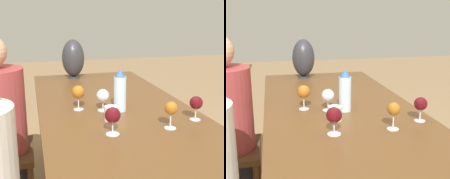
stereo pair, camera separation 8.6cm
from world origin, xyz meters
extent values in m
cube|color=brown|center=(0.00, 0.00, 0.74)|extent=(2.58, 0.94, 0.04)
cylinder|color=brown|center=(1.19, -0.37, 0.36)|extent=(0.07, 0.07, 0.72)
cylinder|color=brown|center=(1.19, 0.37, 0.36)|extent=(0.07, 0.07, 0.72)
cylinder|color=silver|center=(0.10, -0.01, 0.87)|extent=(0.08, 0.08, 0.21)
cone|color=#33599E|center=(0.10, -0.01, 1.00)|extent=(0.07, 0.07, 0.05)
cylinder|color=silver|center=(-0.05, 0.08, 0.80)|extent=(0.08, 0.08, 0.08)
cylinder|color=#2D2D33|center=(1.13, 0.12, 0.77)|extent=(0.11, 0.11, 0.01)
ellipsoid|color=#2D2D33|center=(1.13, 0.12, 0.94)|extent=(0.20, 0.20, 0.33)
cylinder|color=silver|center=(-0.16, -0.38, 0.77)|extent=(0.06, 0.06, 0.00)
cylinder|color=silver|center=(-0.16, -0.38, 0.80)|extent=(0.01, 0.01, 0.07)
sphere|color=#510C14|center=(-0.16, -0.38, 0.86)|extent=(0.07, 0.07, 0.07)
cylinder|color=silver|center=(-0.25, -0.18, 0.77)|extent=(0.06, 0.06, 0.00)
cylinder|color=silver|center=(-0.25, -0.18, 0.81)|extent=(0.01, 0.01, 0.08)
sphere|color=#995B19|center=(-0.25, -0.18, 0.87)|extent=(0.07, 0.07, 0.07)
cylinder|color=silver|center=(-0.25, 0.13, 0.77)|extent=(0.07, 0.07, 0.00)
cylinder|color=silver|center=(-0.25, 0.13, 0.80)|extent=(0.01, 0.01, 0.06)
sphere|color=#510C14|center=(-0.25, 0.13, 0.86)|extent=(0.08, 0.08, 0.08)
cylinder|color=silver|center=(0.13, 0.09, 0.77)|extent=(0.07, 0.07, 0.00)
cylinder|color=silver|center=(0.13, 0.09, 0.80)|extent=(0.01, 0.01, 0.06)
sphere|color=silver|center=(0.13, 0.09, 0.86)|extent=(0.08, 0.08, 0.08)
cylinder|color=silver|center=(0.19, 0.23, 0.77)|extent=(0.06, 0.06, 0.00)
cylinder|color=silver|center=(0.19, 0.23, 0.80)|extent=(0.01, 0.01, 0.08)
sphere|color=#995B19|center=(0.19, 0.23, 0.88)|extent=(0.08, 0.08, 0.08)
cube|color=brown|center=(0.36, 0.73, 0.45)|extent=(0.44, 0.44, 0.04)
cylinder|color=brown|center=(0.55, 0.54, 0.21)|extent=(0.04, 0.04, 0.43)
cube|color=#2D2D38|center=(0.36, 0.67, 0.23)|extent=(0.29, 0.21, 0.47)
camera|label=1|loc=(-1.64, 0.50, 1.36)|focal=50.00mm
camera|label=2|loc=(-1.66, 0.41, 1.36)|focal=50.00mm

